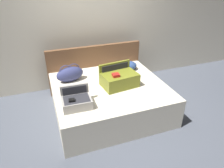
% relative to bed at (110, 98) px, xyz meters
% --- Properties ---
extents(ground_plane, '(12.00, 12.00, 0.00)m').
position_rel_bed_xyz_m(ground_plane, '(0.00, -0.40, -0.27)').
color(ground_plane, '#4C515B').
extents(back_wall, '(8.00, 0.10, 2.60)m').
position_rel_bed_xyz_m(back_wall, '(0.00, 1.25, 1.03)').
color(back_wall, beige).
rests_on(back_wall, ground).
extents(bed, '(1.93, 1.73, 0.53)m').
position_rel_bed_xyz_m(bed, '(0.00, 0.00, 0.00)').
color(bed, beige).
rests_on(bed, ground).
extents(headboard, '(1.97, 0.08, 0.97)m').
position_rel_bed_xyz_m(headboard, '(0.00, 0.91, 0.22)').
color(headboard, brown).
rests_on(headboard, ground).
extents(hard_case_large, '(0.64, 0.48, 0.37)m').
position_rel_bed_xyz_m(hard_case_large, '(0.16, -0.05, 0.40)').
color(hard_case_large, olive).
rests_on(hard_case_large, bed).
extents(hard_case_medium, '(0.44, 0.35, 0.29)m').
position_rel_bed_xyz_m(hard_case_medium, '(-0.66, -0.42, 0.36)').
color(hard_case_medium, gray).
rests_on(hard_case_medium, bed).
extents(duffel_bag, '(0.53, 0.30, 0.32)m').
position_rel_bed_xyz_m(duffel_bag, '(-0.61, 0.42, 0.41)').
color(duffel_bag, navy).
rests_on(duffel_bag, bed).
extents(pillow_near_headboard, '(0.40, 0.32, 0.17)m').
position_rel_bed_xyz_m(pillow_near_headboard, '(0.57, 0.50, 0.35)').
color(pillow_near_headboard, navy).
rests_on(pillow_near_headboard, bed).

